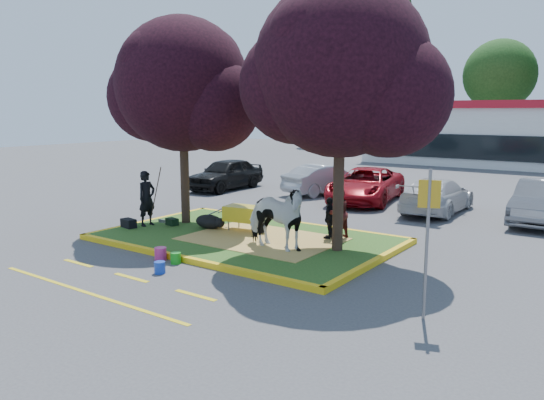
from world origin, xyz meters
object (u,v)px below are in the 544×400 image
Objects in this scene: wheelbarrow at (244,214)px; car_silver at (325,179)px; car_black at (226,174)px; cow at (274,217)px; bucket_blue at (160,267)px; sign_post at (428,227)px; calf at (209,222)px; bucket_pink at (161,254)px; bucket_green at (176,258)px; handler at (147,198)px.

wheelbarrow is 0.50× the size of car_silver.
cow is at bearing -45.46° from car_black.
bucket_blue is (0.72, -4.09, -0.54)m from wheelbarrow.
cow is 0.74× the size of sign_post.
calf is 3.04× the size of bucket_pink.
car_black is (-7.14, 10.32, 0.61)m from bucket_green.
car_black is at bearing 36.91° from car_silver.
bucket_blue is (1.83, -3.73, -0.23)m from calf.
handler is 0.43× the size of car_silver.
sign_post is (6.71, -3.20, 1.04)m from wheelbarrow.
bucket_pink is at bearing -125.14° from handler.
bucket_pink is at bearing 139.31° from cow.
handler is at bearing 103.24° from car_silver.
sign_post reaches higher than bucket_blue.
handler reaches higher than cow.
wheelbarrow is 3.38m from bucket_green.
cow is at bearing 44.81° from bucket_pink.
bucket_pink is (2.91, -2.15, -0.86)m from handler.
wheelbarrow is at bearing 97.72° from bucket_green.
calf reaches higher than bucket_green.
cow is 3.28m from calf.
wheelbarrow is at bearing 133.85° from sign_post.
bucket_green and bucket_blue have the same top height.
handler is 6.22× the size of bucket_green.
bucket_pink is at bearing -59.34° from car_black.
bucket_blue is at bearing -126.86° from handler.
cow is 3.06m from bucket_pink.
car_silver reaches higher than bucket_green.
car_black is (-3.69, 8.16, -0.27)m from handler.
wheelbarrow is at bearing -48.28° from car_black.
handler is at bearing -168.12° from wheelbarrow.
wheelbarrow is 6.22× the size of bucket_pink.
bucket_blue is at bearing -58.19° from car_black.
handler reaches higher than car_silver.
handler is at bearing 148.03° from bucket_green.
calf is 0.57× the size of handler.
car_black is (-7.41, 11.10, 0.61)m from bucket_blue.
handler is (-1.90, -0.80, 0.65)m from calf.
bucket_green is 0.83m from bucket_blue.
bucket_green is at bearing -68.70° from calf.
bucket_green is (3.45, -2.15, -0.88)m from handler.
car_black reaches higher than car_silver.
cow is at bearing 66.05° from bucket_blue.
bucket_pink is (-0.09, -3.30, -0.51)m from wheelbarrow.
handler is 6.23× the size of bucket_blue.
bucket_green is 1.00× the size of bucket_blue.
sign_post is 8.43× the size of bucket_pink.
wheelbarrow is 0.74× the size of sign_post.
bucket_blue is (-1.27, -2.85, -0.87)m from cow.
cow is at bearing -22.34° from calf.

